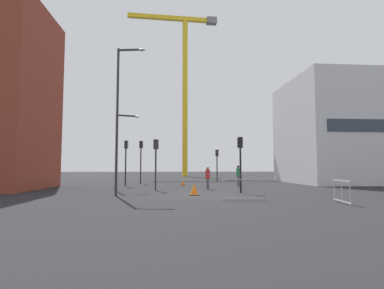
# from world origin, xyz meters

# --- Properties ---
(ground) EXTENTS (160.00, 160.00, 0.00)m
(ground) POSITION_xyz_m (0.00, 0.00, 0.00)
(ground) COLOR black
(office_block) EXTENTS (12.59, 10.80, 10.72)m
(office_block) POSITION_xyz_m (17.04, 11.87, 5.36)
(office_block) COLOR silver
(office_block) RESTS_ON ground
(construction_crane) EXTENTS (15.75, 1.97, 28.39)m
(construction_crane) POSITION_xyz_m (0.55, 33.18, 18.00)
(construction_crane) COLOR yellow
(construction_crane) RESTS_ON ground
(streetlamp_tall) EXTENTS (1.68, 0.41, 8.74)m
(streetlamp_tall) POSITION_xyz_m (-4.76, -0.59, 5.02)
(streetlamp_tall) COLOR #2D2D30
(streetlamp_tall) RESTS_ON ground
(streetlamp_short) EXTENTS (1.63, 0.60, 5.44)m
(streetlamp_short) POSITION_xyz_m (-5.36, 3.23, 3.31)
(streetlamp_short) COLOR black
(streetlamp_short) RESTS_ON ground
(traffic_light_near) EXTENTS (0.33, 0.39, 3.55)m
(traffic_light_near) POSITION_xyz_m (3.39, 14.57, 2.41)
(traffic_light_near) COLOR #232326
(traffic_light_near) RESTS_ON ground
(traffic_light_far) EXTENTS (0.39, 0.35, 4.26)m
(traffic_light_far) POSITION_xyz_m (-4.71, 12.08, 2.84)
(traffic_light_far) COLOR black
(traffic_light_far) RESTS_ON ground
(traffic_light_median) EXTENTS (0.39, 0.35, 3.61)m
(traffic_light_median) POSITION_xyz_m (2.73, 0.83, 2.44)
(traffic_light_median) COLOR black
(traffic_light_median) RESTS_ON ground
(traffic_light_island) EXTENTS (0.39, 0.29, 3.96)m
(traffic_light_island) POSITION_xyz_m (-5.67, 8.32, 2.66)
(traffic_light_island) COLOR #232326
(traffic_light_island) RESTS_ON ground
(traffic_light_verge) EXTENTS (0.39, 0.35, 3.63)m
(traffic_light_verge) POSITION_xyz_m (-2.82, 3.23, 2.46)
(traffic_light_verge) COLOR #2D2D30
(traffic_light_verge) RESTS_ON ground
(pedestrian_walking) EXTENTS (0.34, 0.34, 1.68)m
(pedestrian_walking) POSITION_xyz_m (1.01, 4.04, 0.97)
(pedestrian_walking) COLOR #4C4C51
(pedestrian_walking) RESTS_ON ground
(pedestrian_waiting) EXTENTS (0.34, 0.34, 1.81)m
(pedestrian_waiting) POSITION_xyz_m (4.01, 7.01, 1.06)
(pedestrian_waiting) COLOR #4C4C51
(pedestrian_waiting) RESTS_ON ground
(safety_barrier_left_run) EXTENTS (2.01, 0.09, 1.08)m
(safety_barrier_left_run) POSITION_xyz_m (5.72, 11.41, 0.56)
(safety_barrier_left_run) COLOR #B2B5BA
(safety_barrier_left_run) RESTS_ON ground
(safety_barrier_right_run) EXTENTS (0.33, 1.89, 1.08)m
(safety_barrier_right_run) POSITION_xyz_m (6.10, -4.92, 0.56)
(safety_barrier_right_run) COLOR #B2B5BA
(safety_barrier_right_run) RESTS_ON ground
(safety_barrier_mid_span) EXTENTS (2.19, 0.14, 1.08)m
(safety_barrier_mid_span) POSITION_xyz_m (1.85, -3.41, 0.56)
(safety_barrier_mid_span) COLOR #9EA0A5
(safety_barrier_mid_span) RESTS_ON ground
(traffic_cone_orange) EXTENTS (0.48, 0.48, 0.48)m
(traffic_cone_orange) POSITION_xyz_m (-0.63, 8.92, 0.22)
(traffic_cone_orange) COLOR black
(traffic_cone_orange) RESTS_ON ground
(traffic_cone_by_barrier) EXTENTS (0.68, 0.68, 0.69)m
(traffic_cone_by_barrier) POSITION_xyz_m (-0.37, -0.40, 0.32)
(traffic_cone_by_barrier) COLOR black
(traffic_cone_by_barrier) RESTS_ON ground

